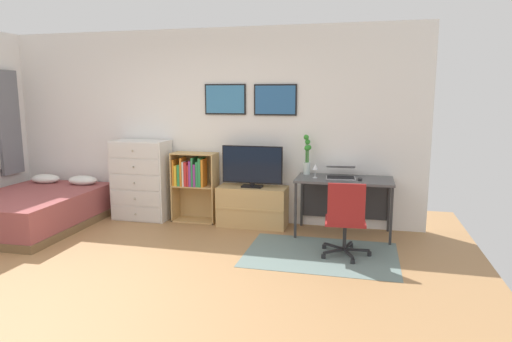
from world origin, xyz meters
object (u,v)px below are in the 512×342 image
Objects in this scene: laptop at (341,173)px; wine_glass at (315,167)px; bed at (34,210)px; dresser at (142,180)px; bookshelf at (193,180)px; desk at (344,187)px; tv_stand at (253,206)px; television at (252,167)px; office_chair at (345,218)px; bamboo_vase at (307,156)px; computer_mouse at (360,179)px.

laptop is 2.34× the size of wine_glass.
dresser is at bearing 29.32° from bed.
desk is at bearing -2.02° from bookshelf.
bookshelf is 1.04× the size of tv_stand.
dresser is 1.37× the size of television.
office_chair is at bearing -86.21° from desk.
wine_glass reaches higher than bed.
bookshelf reaches higher than bed.
dresser is 1.68m from tv_stand.
computer_mouse is at bearing -20.81° from bamboo_vase.
wine_glass reaches higher than tv_stand.
computer_mouse is at bearing -3.09° from dresser.
television reaches higher than computer_mouse.
office_chair is at bearing -61.54° from bamboo_vase.
tv_stand is 1.13× the size of television.
laptop is 4.05× the size of computer_mouse.
office_chair is at bearing -4.66° from bed.
bookshelf reaches higher than computer_mouse.
television is at bearing 140.20° from office_chair.
television is at bearing 173.64° from computer_mouse.
bookshelf is 0.81× the size of desk.
tv_stand is at bearing 173.61° from laptop.
tv_stand is 0.56m from television.
laptop is 0.51m from bamboo_vase.
bed is 3.79m from bamboo_vase.
office_chair is 0.84m from computer_mouse.
office_chair is (2.17, -1.00, -0.14)m from bookshelf.
bamboo_vase reaches higher than dresser.
wine_glass is at bearing 7.23° from bed.
dresser is 2.89m from desk.
bookshelf is at bearing 174.48° from computer_mouse.
bed is 1.72× the size of dresser.
dresser reaches higher than laptop.
laptop is (-0.11, 0.91, 0.35)m from office_chair.
tv_stand is at bearing -2.69° from bookshelf.
tv_stand is 5.24× the size of wine_glass.
wine_glass is (0.86, -0.13, 0.04)m from television.
bed is at bearing -169.92° from desk.
computer_mouse reaches higher than tv_stand.
television is 0.97× the size of office_chair.
bed is 4.69× the size of laptop.
laptop reaches higher than tv_stand.
television is at bearing 174.69° from laptop.
laptop is at bearing -0.64° from dresser.
computer_mouse reaches higher than desk.
bed is at bearing -172.29° from computer_mouse.
television is (0.00, -0.02, 0.56)m from tv_stand.
computer_mouse is 0.20× the size of bamboo_vase.
desk reaches higher than bed.
bookshelf is at bearing 19.90° from bed.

